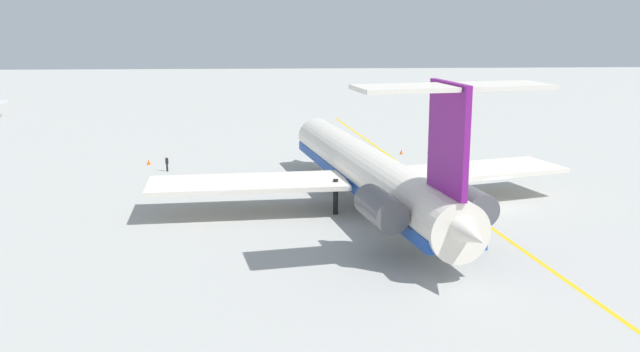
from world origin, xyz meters
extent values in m
plane|color=#ADADA8|center=(0.00, 0.00, 0.00)|extent=(329.07, 329.07, 0.00)
cylinder|color=silver|center=(0.39, 11.21, 3.23)|extent=(36.47, 10.65, 3.88)
cone|color=silver|center=(18.26, 14.63, 3.23)|extent=(4.67, 4.42, 3.73)
cone|color=silver|center=(-17.48, 7.79, 3.58)|extent=(6.18, 4.30, 3.30)
cube|color=#19429E|center=(0.39, 11.21, 2.36)|extent=(35.69, 10.58, 0.85)
cube|color=silver|center=(-0.70, 21.21, 2.56)|extent=(7.41, 16.63, 0.39)
cube|color=silver|center=(3.07, 1.52, 2.56)|extent=(10.49, 17.24, 0.39)
cylinder|color=#515156|center=(-12.50, 11.92, 3.53)|extent=(5.19, 3.12, 2.25)
cube|color=silver|center=(-12.38, 11.26, 3.53)|extent=(3.09, 1.76, 0.47)
cylinder|color=#515156|center=(-11.33, 5.79, 3.53)|extent=(5.19, 3.12, 2.25)
cube|color=silver|center=(-11.46, 6.45, 3.53)|extent=(3.09, 1.76, 0.47)
cube|color=#7A197F|center=(-15.09, 8.25, 8.61)|extent=(5.24, 1.37, 6.87)
cube|color=silver|center=(-16.08, 11.23, 11.77)|extent=(4.64, 6.24, 0.27)
cube|color=silver|center=(-14.91, 5.12, 11.77)|extent=(4.64, 6.24, 0.27)
cylinder|color=black|center=(11.31, 13.30, 1.47)|extent=(0.43, 0.43, 2.94)
cylinder|color=black|center=(-1.38, 14.04, 1.47)|extent=(0.43, 0.43, 2.94)
cylinder|color=black|center=(-0.21, 7.94, 1.47)|extent=(0.43, 0.43, 2.94)
cylinder|color=black|center=(15.95, 30.46, 0.39)|extent=(0.10, 0.10, 0.78)
cylinder|color=black|center=(15.87, 30.35, 0.39)|extent=(0.10, 0.10, 0.78)
cylinder|color=#262628|center=(15.91, 30.40, 1.09)|extent=(0.26, 0.26, 0.62)
sphere|color=#DBB28E|center=(15.91, 30.40, 1.52)|extent=(0.24, 0.24, 0.24)
cylinder|color=#262628|center=(16.01, 30.55, 1.12)|extent=(0.07, 0.07, 0.53)
cylinder|color=#262628|center=(15.81, 30.26, 1.12)|extent=(0.07, 0.07, 0.53)
cone|color=#EA590F|center=(23.92, 4.27, 0.28)|extent=(0.40, 0.40, 0.55)
cone|color=#EA590F|center=(19.50, 32.97, 0.28)|extent=(0.40, 0.40, 0.55)
cone|color=#EA590F|center=(24.82, 0.78, 0.28)|extent=(0.40, 0.40, 0.55)
cube|color=gold|center=(0.39, 3.13, 0.00)|extent=(108.19, 13.46, 0.01)
camera|label=1|loc=(-56.89, 18.42, 15.87)|focal=39.49mm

